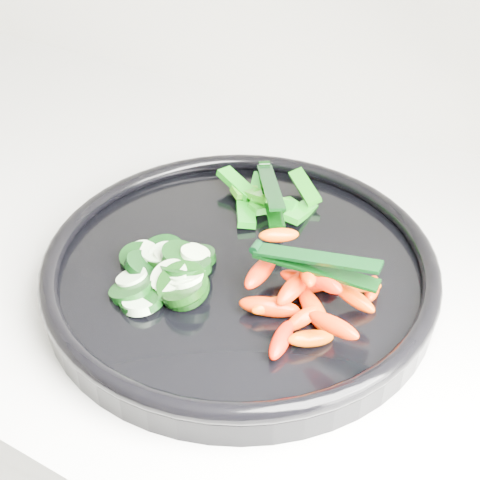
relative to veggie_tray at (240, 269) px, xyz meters
The scene contains 6 objects.
veggie_tray is the anchor object (origin of this frame).
cucumber_pile 0.07m from the veggie_tray, 136.68° to the right, with size 0.12×0.13×0.04m.
carrot_pile 0.08m from the veggie_tray, 14.80° to the right, with size 0.14×0.14×0.05m.
pepper_pile 0.11m from the veggie_tray, 103.68° to the left, with size 0.12×0.11×0.04m.
tong_carrot 0.10m from the veggie_tray, 12.02° to the right, with size 0.11×0.03×0.02m.
tong_pepper 0.10m from the veggie_tray, 101.48° to the left, with size 0.08×0.10×0.02m.
Camera 1 is at (0.22, 1.21, 1.36)m, focal length 50.00 mm.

